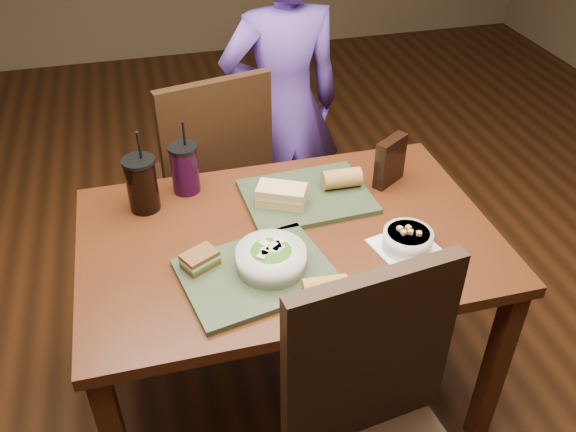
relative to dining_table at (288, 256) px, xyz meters
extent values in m
plane|color=#381C0B|center=(0.00, 0.00, -0.66)|extent=(6.00, 6.00, 0.00)
cube|color=#47200E|center=(0.60, -0.38, -0.30)|extent=(0.06, 0.06, 0.71)
cube|color=#47200E|center=(-0.60, 0.38, -0.30)|extent=(0.06, 0.06, 0.71)
cube|color=#47200E|center=(0.60, 0.38, -0.30)|extent=(0.06, 0.06, 0.71)
cube|color=#47200E|center=(0.00, 0.00, 0.07)|extent=(1.30, 0.85, 0.04)
cube|color=black|center=(0.06, -0.55, 0.12)|extent=(0.45, 0.10, 0.54)
cube|color=black|center=(-0.13, 0.78, -0.18)|extent=(0.53, 0.53, 0.04)
cube|color=black|center=(-0.13, 0.58, 0.11)|extent=(0.45, 0.14, 0.53)
cube|color=black|center=(-0.32, 0.59, -0.43)|extent=(0.04, 0.04, 0.46)
cube|color=black|center=(0.06, 0.59, -0.43)|extent=(0.04, 0.04, 0.46)
cube|color=black|center=(-0.32, 0.97, -0.43)|extent=(0.04, 0.04, 0.46)
cube|color=black|center=(0.06, 0.97, -0.43)|extent=(0.04, 0.04, 0.46)
imported|color=#53338E|center=(0.20, 0.86, 0.08)|extent=(0.57, 0.39, 1.48)
cube|color=#2C3822|center=(-0.14, -0.17, 0.10)|extent=(0.47, 0.40, 0.02)
cube|color=#2C3822|center=(0.11, 0.17, 0.10)|extent=(0.44, 0.34, 0.02)
cylinder|color=silver|center=(-0.09, -0.16, 0.14)|extent=(0.20, 0.20, 0.06)
ellipsoid|color=#427219|center=(-0.09, -0.16, 0.15)|extent=(0.17, 0.17, 0.05)
cube|color=beige|center=(-0.07, -0.14, 0.17)|extent=(0.03, 0.04, 0.01)
cube|color=beige|center=(-0.12, -0.18, 0.17)|extent=(0.04, 0.04, 0.01)
cube|color=beige|center=(-0.10, -0.13, 0.17)|extent=(0.04, 0.04, 0.01)
cube|color=beige|center=(-0.07, -0.16, 0.17)|extent=(0.04, 0.04, 0.01)
cube|color=beige|center=(-0.09, -0.16, 0.17)|extent=(0.04, 0.04, 0.01)
cube|color=beige|center=(-0.06, -0.13, 0.17)|extent=(0.04, 0.04, 0.01)
cube|color=beige|center=(-0.11, -0.16, 0.17)|extent=(0.03, 0.04, 0.01)
cube|color=white|center=(0.33, -0.16, 0.09)|extent=(0.22, 0.22, 0.00)
cylinder|color=silver|center=(0.33, -0.16, 0.12)|extent=(0.15, 0.15, 0.06)
cylinder|color=black|center=(0.33, -0.16, 0.15)|extent=(0.13, 0.13, 0.01)
cube|color=#B28947|center=(0.31, -0.14, 0.16)|extent=(0.02, 0.02, 0.01)
cube|color=#B28947|center=(0.31, -0.17, 0.16)|extent=(0.02, 0.02, 0.01)
cube|color=#B28947|center=(0.34, -0.15, 0.16)|extent=(0.02, 0.02, 0.01)
cube|color=#B28947|center=(0.34, -0.17, 0.16)|extent=(0.02, 0.02, 0.01)
cube|color=#B28947|center=(0.36, -0.18, 0.16)|extent=(0.02, 0.02, 0.01)
cube|color=#593819|center=(-0.29, -0.10, 0.12)|extent=(0.12, 0.11, 0.01)
cube|color=#3F721E|center=(-0.29, -0.10, 0.13)|extent=(0.12, 0.11, 0.01)
cube|color=beige|center=(-0.29, -0.10, 0.14)|extent=(0.12, 0.11, 0.01)
cube|color=#593819|center=(-0.29, -0.10, 0.15)|extent=(0.12, 0.11, 0.01)
cube|color=tan|center=(0.02, 0.14, 0.12)|extent=(0.18, 0.15, 0.02)
cube|color=orange|center=(0.02, 0.14, 0.13)|extent=(0.18, 0.15, 0.01)
cube|color=beige|center=(0.02, 0.14, 0.14)|extent=(0.18, 0.15, 0.01)
cube|color=tan|center=(0.02, 0.14, 0.16)|extent=(0.18, 0.15, 0.02)
cylinder|color=#AD7533|center=(0.02, -0.31, 0.14)|extent=(0.13, 0.07, 0.06)
cylinder|color=#AD7533|center=(0.24, 0.19, 0.14)|extent=(0.13, 0.07, 0.07)
cylinder|color=black|center=(-0.42, 0.26, 0.18)|extent=(0.10, 0.10, 0.18)
cylinder|color=black|center=(-0.42, 0.26, 0.27)|extent=(0.11, 0.11, 0.01)
cylinder|color=black|center=(-0.41, 0.26, 0.33)|extent=(0.01, 0.03, 0.11)
cylinder|color=black|center=(-0.28, 0.33, 0.17)|extent=(0.09, 0.09, 0.17)
cylinder|color=black|center=(-0.28, 0.33, 0.26)|extent=(0.10, 0.10, 0.01)
cylinder|color=black|center=(-0.27, 0.33, 0.31)|extent=(0.01, 0.03, 0.11)
cube|color=black|center=(0.42, 0.20, 0.18)|extent=(0.13, 0.11, 0.17)
camera|label=1|loc=(-0.38, -1.46, 1.28)|focal=38.00mm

